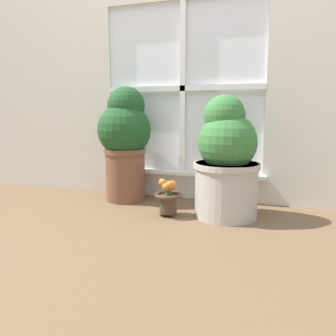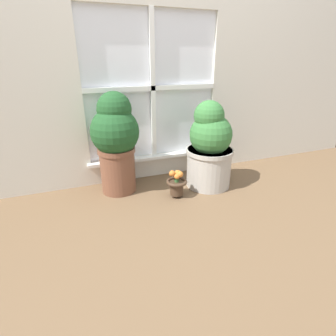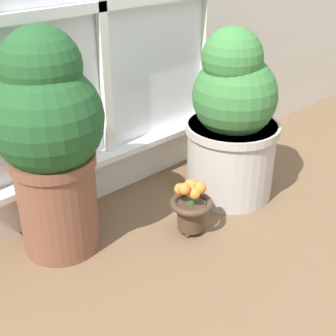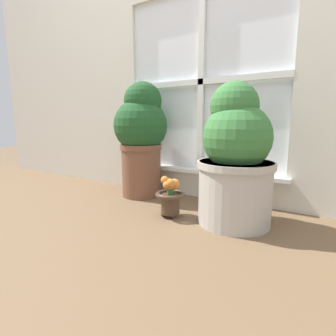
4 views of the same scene
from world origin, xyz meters
TOP-DOWN VIEW (x-y plane):
  - ground_plane at (0.00, 0.00)m, footprint 10.00×10.00m
  - wall_with_window at (0.00, 0.58)m, footprint 4.40×0.10m
  - potted_plant_left at (-0.35, 0.39)m, footprint 0.35×0.35m
  - potted_plant_right at (0.35, 0.23)m, footprint 0.37×0.37m
  - flower_vase at (0.03, 0.14)m, footprint 0.16×0.16m

SIDE VIEW (x-z plane):
  - ground_plane at x=0.00m, z-range 0.00..0.00m
  - flower_vase at x=0.03m, z-range 0.00..0.22m
  - potted_plant_right at x=0.35m, z-range -0.02..0.66m
  - potted_plant_left at x=-0.35m, z-range 0.04..0.79m
  - wall_with_window at x=0.00m, z-range 0.03..2.53m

